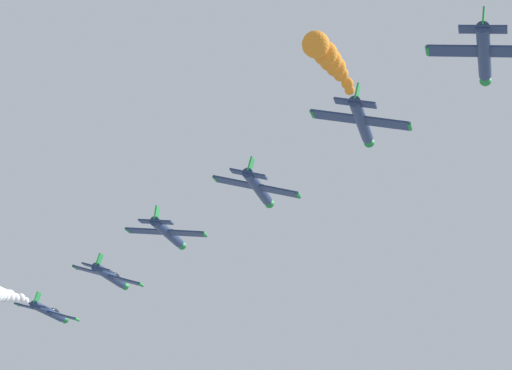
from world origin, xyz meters
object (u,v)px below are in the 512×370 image
(airplane_left_outer, at_px, (258,187))
(airplane_trailing, at_px, (484,53))
(airplane_lead, at_px, (49,312))
(airplane_right_outer, at_px, (362,121))
(airplane_left_inner, at_px, (110,276))
(airplane_right_inner, at_px, (168,233))

(airplane_left_outer, height_order, airplane_trailing, airplane_trailing)
(airplane_trailing, bearing_deg, airplane_left_outer, 141.54)
(airplane_lead, distance_m, airplane_right_outer, 61.22)
(airplane_left_outer, distance_m, airplane_trailing, 30.63)
(airplane_left_inner, xyz_separation_m, airplane_left_outer, (23.25, -17.83, 3.80))
(airplane_left_inner, bearing_deg, airplane_left_outer, -37.48)
(airplane_lead, height_order, airplane_right_outer, airplane_right_outer)
(airplane_lead, distance_m, airplane_left_inner, 15.32)
(airplane_lead, relative_size, airplane_left_inner, 1.00)
(airplane_lead, relative_size, airplane_left_outer, 1.00)
(airplane_trailing, bearing_deg, airplane_right_inner, 143.57)
(airplane_left_outer, height_order, airplane_right_outer, airplane_right_outer)
(airplane_lead, relative_size, airplane_right_outer, 1.00)
(airplane_right_outer, bearing_deg, airplane_left_inner, 141.49)
(airplane_right_inner, bearing_deg, airplane_trailing, -36.43)
(airplane_lead, height_order, airplane_left_outer, airplane_left_outer)
(airplane_left_outer, distance_m, airplane_right_outer, 16.38)
(airplane_left_outer, bearing_deg, airplane_trailing, -38.46)
(airplane_left_inner, bearing_deg, airplane_right_inner, -42.73)
(airplane_left_inner, xyz_separation_m, airplane_right_inner, (10.80, -9.98, 2.01))
(airplane_left_inner, bearing_deg, airplane_right_outer, -38.51)
(airplane_trailing, bearing_deg, airplane_lead, 142.31)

